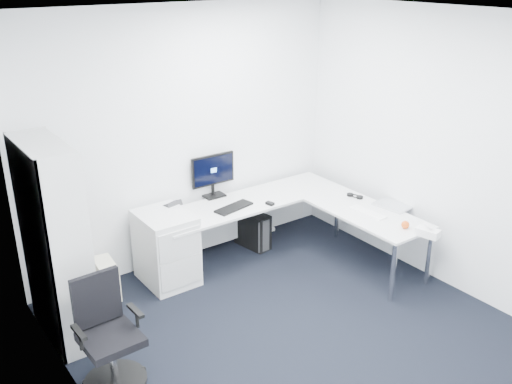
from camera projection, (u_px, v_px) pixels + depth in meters
ground at (314, 347)px, 4.86m from camera, size 4.20×4.20×0.00m
ceiling at (329, 18)px, 3.85m from camera, size 4.20×4.20×0.00m
wall_back at (186, 138)px, 5.93m from camera, size 3.60×0.02×2.70m
wall_left at (93, 271)px, 3.38m from camera, size 0.02×4.20×2.70m
wall_right at (465, 158)px, 5.33m from camera, size 0.02×4.20×2.70m
l_desk at (267, 237)px, 6.09m from camera, size 2.22×1.24×0.65m
drawer_pedestal at (166, 248)px, 5.75m from camera, size 0.48×0.60×0.74m
bookshelf at (55, 243)px, 4.74m from camera, size 0.34×0.88×1.76m
task_chair at (111, 336)px, 4.26m from camera, size 0.52×0.52×0.90m
black_pc_tower at (253, 230)px, 6.52m from camera, size 0.26×0.45×0.42m
beige_pc_tower at (107, 279)px, 5.56m from camera, size 0.21×0.39×0.36m
power_strip at (262, 232)px, 6.90m from camera, size 0.34×0.09×0.04m
monitor at (213, 175)px, 6.20m from camera, size 0.52×0.17×0.50m
black_keyboard at (234, 207)px, 5.98m from camera, size 0.46×0.24×0.02m
mouse at (270, 203)px, 6.07m from camera, size 0.07×0.10×0.03m
desk_phone at (171, 207)px, 5.87m from camera, size 0.21×0.21×0.13m
laptop at (393, 195)px, 5.99m from camera, size 0.42×0.41×0.26m
white_keyboard at (368, 212)px, 5.87m from camera, size 0.14×0.42×0.01m
headphones at (355, 195)px, 6.27m from camera, size 0.15×0.20×0.05m
orange_fruit at (405, 225)px, 5.52m from camera, size 0.08×0.08×0.08m
tissue_box at (428, 232)px, 5.37m from camera, size 0.17×0.24×0.08m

